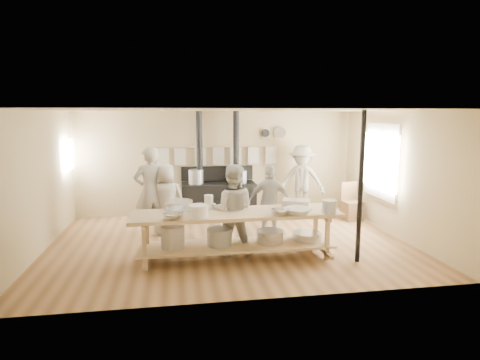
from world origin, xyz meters
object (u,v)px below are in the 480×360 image
at_px(cook_far_left, 150,191).
at_px(cook_center, 167,199).
at_px(stove, 218,196).
at_px(cook_by_window, 302,180).
at_px(roasting_pan, 296,203).
at_px(cook_right, 270,202).
at_px(prep_table, 236,230).
at_px(cook_left, 232,210).
at_px(chair, 352,209).

bearing_deg(cook_far_left, cook_center, 154.45).
relative_size(stove, cook_center, 1.72).
xyz_separation_m(cook_far_left, cook_by_window, (3.64, 1.12, -0.05)).
bearing_deg(roasting_pan, cook_center, 150.31).
bearing_deg(cook_by_window, cook_right, -100.29).
bearing_deg(stove, prep_table, -90.04).
height_order(prep_table, cook_left, cook_left).
relative_size(stove, cook_far_left, 1.39).
relative_size(stove, prep_table, 0.72).
bearing_deg(cook_far_left, chair, 165.13).
distance_m(prep_table, chair, 3.86).
bearing_deg(cook_far_left, stove, -161.11).
relative_size(cook_far_left, cook_center, 1.24).
bearing_deg(cook_center, chair, -173.81).
bearing_deg(prep_table, cook_center, 125.79).
relative_size(prep_table, chair, 4.00).
bearing_deg(roasting_pan, cook_by_window, 70.12).
bearing_deg(cook_by_window, cook_center, -136.16).
relative_size(chair, roasting_pan, 1.86).
xyz_separation_m(stove, cook_center, (-1.23, -1.32, 0.23)).
xyz_separation_m(stove, cook_right, (0.88, -1.90, 0.24)).
distance_m(cook_right, cook_by_window, 2.11).
height_order(stove, cook_by_window, stove).
bearing_deg(prep_table, cook_far_left, 132.06).
distance_m(stove, cook_center, 1.82).
bearing_deg(cook_left, cook_by_window, -118.03).
xyz_separation_m(stove, cook_left, (-0.03, -2.75, 0.31)).
bearing_deg(roasting_pan, chair, 43.49).
bearing_deg(prep_table, cook_by_window, 53.79).
relative_size(cook_by_window, roasting_pan, 3.65).
distance_m(stove, prep_table, 3.02).
xyz_separation_m(cook_center, roasting_pan, (2.40, -1.37, 0.15)).
distance_m(cook_far_left, cook_left, 2.12).
height_order(cook_center, cook_by_window, cook_by_window).
relative_size(stove, cook_left, 1.57).
bearing_deg(roasting_pan, cook_left, -176.87).
relative_size(stove, cook_by_window, 1.47).
relative_size(cook_by_window, chair, 1.97).
bearing_deg(prep_table, stove, 89.96).
bearing_deg(cook_by_window, roasting_pan, -85.21).
distance_m(cook_center, cook_right, 2.18).
height_order(stove, cook_center, stove).
bearing_deg(cook_right, cook_center, -0.31).
xyz_separation_m(prep_table, cook_right, (0.88, 1.12, 0.24)).
height_order(cook_right, cook_by_window, cook_by_window).
xyz_separation_m(cook_far_left, chair, (4.71, 0.48, -0.67)).
relative_size(prep_table, cook_by_window, 2.03).
xyz_separation_m(cook_center, chair, (4.38, 0.51, -0.49)).
bearing_deg(cook_right, roasting_pan, 125.63).
bearing_deg(cook_center, prep_table, 125.33).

